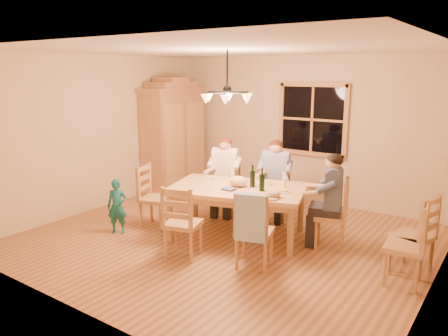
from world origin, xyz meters
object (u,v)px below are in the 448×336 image
Objects in this scene: dining_table at (238,193)px; adult_slate_man at (332,189)px; armoire at (173,140)px; wine_bottle_a at (253,176)px; chair_end_right at (330,226)px; adult_plaid_man at (276,170)px; chair_far_left at (225,197)px; chair_near_left at (183,234)px; chair_far_right at (275,202)px; adult_woman at (225,167)px; chandelier at (227,96)px; chair_end_left at (156,208)px; chair_near_right at (254,243)px; wine_bottle_b at (262,179)px; chair_spare_front at (403,259)px; child at (117,206)px; chair_spare_back at (411,248)px.

adult_slate_man is at bearing 16.97° from dining_table.
armoire is 2.97m from wine_bottle_a.
chair_end_right is 1.44m from adult_plaid_man.
chair_far_left is 1.83m from chair_near_left.
armoire reaches higher than adult_plaid_man.
adult_woman is at bearing 0.00° from chair_far_right.
chandelier reaches higher than wine_bottle_a.
chair_far_right is at bearing 117.98° from chair_end_left.
armoire is at bearing 129.24° from chair_near_right.
wine_bottle_a is at bearing 54.81° from chair_near_left.
dining_table is 1.10m from chair_near_right.
chandelier is 2.13m from chair_far_right.
armoire is 2.03m from chair_far_left.
wine_bottle_b is 2.09m from chair_spare_front.
adult_plaid_man reaches higher than child.
chair_near_left is at bearing -119.63° from wine_bottle_b.
chair_end_right is at bearing 23.00° from chandelier.
wine_bottle_b is 0.33× the size of chair_spare_back.
child is at bearing -148.99° from wine_bottle_a.
dining_table is at bearing 117.90° from adult_woman.
dining_table is 2.22× the size of chair_end_left.
wine_bottle_a is (0.08, -0.86, 0.08)m from adult_plaid_man.
chair_spare_front is at bearing 0.50° from chandelier.
chair_near_left is at bearing 116.57° from chair_end_right.
chair_near_left is 2.87m from chair_spare_back.
dining_table is 1.05m from chair_far_right.
chair_spare_back is at bearing -115.37° from chair_end_right.
wine_bottle_a is 2.10m from child.
wine_bottle_b is 0.39× the size of child.
chair_near_right is (0.64, -1.72, 0.00)m from chair_far_right.
dining_table is at bearing -29.72° from armoire.
adult_plaid_man is (0.82, 0.25, 0.54)m from chair_far_left.
chair_near_right is at bearing -57.11° from wine_bottle_a.
chair_spare_back is at bearing 6.03° from wine_bottle_b.
chandelier is 0.88× the size of adult_slate_man.
chair_spare_front is (3.67, 0.23, 0.00)m from chair_end_left.
chair_end_left is 2.69m from chair_end_right.
wine_bottle_a is (0.91, -0.61, 0.08)m from adult_woman.
chair_near_left and chair_spare_front have the same top height.
chair_far_right is 1.00× the size of chair_end_left.
chair_far_left is 2.07m from chair_near_right.
chandelier is 0.78× the size of chair_spare_front.
wine_bottle_b is 2.10m from chair_spare_back.
chair_spare_back is at bearing 2.86° from wine_bottle_a.
chair_end_left is 1.00× the size of chair_end_right.
chair_spare_front is at bearing -18.60° from child.
adult_slate_man is at bearing 46.74° from chair_near_right.
adult_woman is at bearing 147.58° from wine_bottle_b.
chandelier is 1.97m from chair_near_left.
dining_table is at bearing 67.62° from adult_plaid_man.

